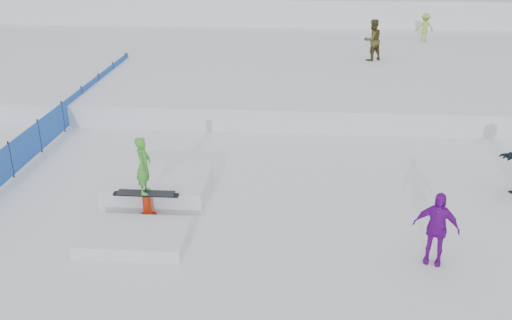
# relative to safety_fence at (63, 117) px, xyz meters

# --- Properties ---
(ground) EXTENTS (120.00, 120.00, 0.00)m
(ground) POSITION_rel_safety_fence_xyz_m (6.50, -6.60, -0.55)
(ground) COLOR white
(snow_berm) EXTENTS (60.00, 14.00, 2.40)m
(snow_berm) POSITION_rel_safety_fence_xyz_m (6.50, 23.40, 0.65)
(snow_berm) COLOR white
(snow_berm) RESTS_ON ground
(snow_midrise) EXTENTS (50.00, 18.00, 0.80)m
(snow_midrise) POSITION_rel_safety_fence_xyz_m (6.50, 9.40, -0.15)
(snow_midrise) COLOR white
(snow_midrise) RESTS_ON ground
(safety_fence) EXTENTS (0.05, 16.00, 1.10)m
(safety_fence) POSITION_rel_safety_fence_xyz_m (0.00, 0.00, 0.00)
(safety_fence) COLOR blue
(safety_fence) RESTS_ON ground
(walker_olive) EXTENTS (1.14, 1.07, 1.86)m
(walker_olive) POSITION_rel_safety_fence_xyz_m (11.33, 8.24, 1.18)
(walker_olive) COLOR #453D18
(walker_olive) RESTS_ON snow_midrise
(walker_ygreen) EXTENTS (0.95, 0.57, 1.45)m
(walker_ygreen) POSITION_rel_safety_fence_xyz_m (14.59, 12.93, 0.98)
(walker_ygreen) COLOR #98BD3E
(walker_ygreen) RESTS_ON snow_midrise
(spectator_purple) EXTENTS (1.04, 0.69, 1.64)m
(spectator_purple) POSITION_rel_safety_fence_xyz_m (11.00, -7.31, 0.27)
(spectator_purple) COLOR #790DA2
(spectator_purple) RESTS_ON ground
(jib_rail_feature) EXTENTS (2.60, 4.40, 2.11)m
(jib_rail_feature) POSITION_rel_safety_fence_xyz_m (4.41, -5.26, -0.25)
(jib_rail_feature) COLOR white
(jib_rail_feature) RESTS_ON ground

